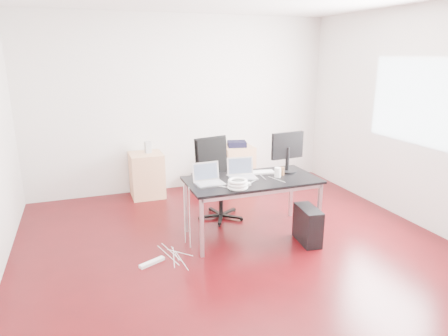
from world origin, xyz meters
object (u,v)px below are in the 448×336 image
object	(u,v)px
filing_cabinet_left	(147,175)
filing_cabinet_right	(237,166)
office_chair	(217,175)
pc_tower	(308,225)
desk	(252,183)

from	to	relation	value
filing_cabinet_left	filing_cabinet_right	xyz separation A→B (m)	(1.53, 0.00, 0.00)
office_chair	pc_tower	size ratio (longest dim) A/B	2.40
desk	office_chair	size ratio (longest dim) A/B	1.48
office_chair	filing_cabinet_left	world-z (taller)	office_chair
filing_cabinet_left	pc_tower	size ratio (longest dim) A/B	1.56
desk	filing_cabinet_right	xyz separation A→B (m)	(0.54, 1.86, -0.33)
pc_tower	office_chair	bearing A→B (deg)	130.34
office_chair	pc_tower	bearing A→B (deg)	-69.43
desk	pc_tower	world-z (taller)	desk
desk	pc_tower	distance (m)	0.83
desk	filing_cabinet_right	bearing A→B (deg)	73.69
office_chair	pc_tower	world-z (taller)	office_chair
desk	filing_cabinet_left	size ratio (longest dim) A/B	2.29
filing_cabinet_right	pc_tower	bearing A→B (deg)	-89.88
filing_cabinet_left	office_chair	bearing A→B (deg)	-55.74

